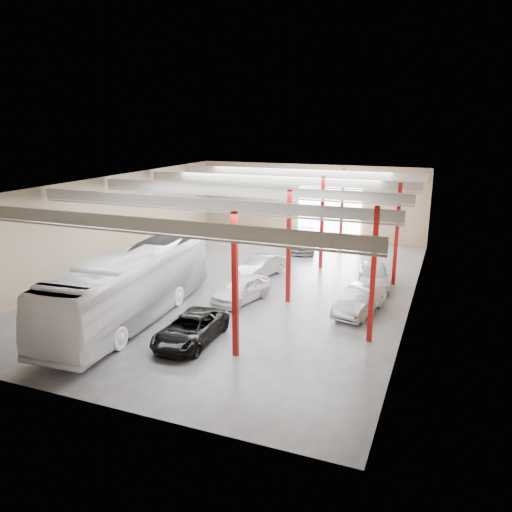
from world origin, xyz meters
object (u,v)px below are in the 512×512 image
Objects in this scene: car_row_b at (260,266)px; car_row_c at (302,241)px; car_row_a at (242,289)px; car_right_far at (374,275)px; coach_bus at (131,286)px; black_sedan at (191,329)px; car_right_near at (360,301)px.

car_row_c is at bearing 98.95° from car_row_b.
car_right_far is at bearing 53.07° from car_row_a.
car_row_b is at bearing -109.29° from car_row_c.
car_right_far reaches higher than car_row_b.
car_right_far is (11.80, 10.89, -1.12)m from coach_bus.
car_right_far is (7.24, 12.37, 0.11)m from black_sedan.
black_sedan is at bearing -73.40° from car_row_b.
car_right_far is (7.22, 5.89, 0.05)m from car_row_a.
car_row_b is 9.19m from car_right_near.
car_row_c is (-0.20, 13.83, 0.00)m from car_row_a.
car_right_far reaches higher than car_row_c.
coach_bus is 6.88m from car_row_a.
car_row_c is at bearing 130.66° from car_right_near.
car_row_c reaches higher than car_row_a.
coach_bus is at bearing -148.31° from car_right_far.
car_row_a is 7.25m from car_right_near.
car_right_far reaches higher than black_sedan.
car_right_far is at bearing 38.52° from coach_bus.
car_row_c is (0.59, 8.63, 0.02)m from car_row_b.
black_sedan is at bearing -104.89° from car_row_c.
coach_bus reaches higher than car_row_a.
car_row_c is at bearing 89.37° from black_sedan.
car_right_near is (11.80, 5.69, -1.17)m from coach_bus.
car_row_c is 10.87m from car_right_far.
car_right_near is 0.97× the size of car_right_far.
black_sedan is at bearing -131.38° from car_right_far.
black_sedan is at bearing -76.34° from car_row_a.
car_row_c is at bearing 122.06° from car_right_far.
car_row_a is (0.02, 6.48, 0.06)m from black_sedan.
coach_bus is 2.71× the size of black_sedan.
black_sedan is 10.19m from car_right_near.
car_right_near is (8.01, -4.51, 0.02)m from car_row_b.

